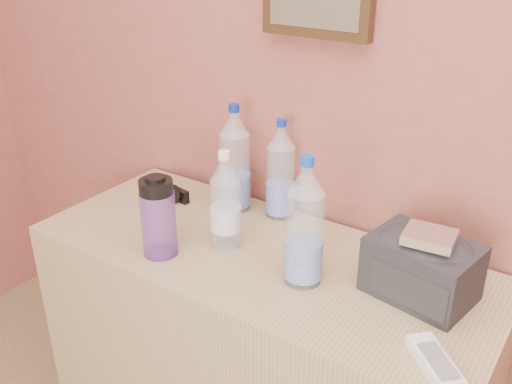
% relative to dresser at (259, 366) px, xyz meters
% --- Properties ---
extents(dresser, '(1.22, 0.51, 0.76)m').
position_rel_dresser_xyz_m(dresser, '(0.00, 0.00, 0.00)').
color(dresser, '#A38055').
rests_on(dresser, ground).
extents(pet_large_b, '(0.09, 0.09, 0.32)m').
position_rel_dresser_xyz_m(pet_large_b, '(-0.20, 0.17, 0.52)').
color(pet_large_b, silver).
rests_on(pet_large_b, dresser).
extents(pet_large_c, '(0.08, 0.08, 0.29)m').
position_rel_dresser_xyz_m(pet_large_c, '(-0.07, 0.21, 0.51)').
color(pet_large_c, silver).
rests_on(pet_large_c, dresser).
extents(pet_large_d, '(0.09, 0.09, 0.32)m').
position_rel_dresser_xyz_m(pet_large_d, '(0.16, -0.05, 0.52)').
color(pet_large_d, white).
rests_on(pet_large_d, dresser).
extents(pet_small, '(0.08, 0.08, 0.27)m').
position_rel_dresser_xyz_m(pet_small, '(-0.09, -0.02, 0.50)').
color(pet_small, silver).
rests_on(pet_small, dresser).
extents(nalgene_bottle, '(0.09, 0.09, 0.22)m').
position_rel_dresser_xyz_m(nalgene_bottle, '(-0.21, -0.15, 0.49)').
color(nalgene_bottle, purple).
rests_on(nalgene_bottle, dresser).
extents(sunglasses, '(0.16, 0.08, 0.04)m').
position_rel_dresser_xyz_m(sunglasses, '(-0.41, 0.12, 0.40)').
color(sunglasses, black).
rests_on(sunglasses, dresser).
extents(ac_remote, '(0.16, 0.16, 0.02)m').
position_rel_dresser_xyz_m(ac_remote, '(0.52, -0.16, 0.39)').
color(ac_remote, silver).
rests_on(ac_remote, dresser).
extents(toiletry_bag, '(0.25, 0.20, 0.16)m').
position_rel_dresser_xyz_m(toiletry_bag, '(0.40, 0.06, 0.46)').
color(toiletry_bag, black).
rests_on(toiletry_bag, dresser).
extents(foil_packet, '(0.11, 0.10, 0.02)m').
position_rel_dresser_xyz_m(foil_packet, '(0.42, 0.03, 0.55)').
color(foil_packet, silver).
rests_on(foil_packet, toiletry_bag).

